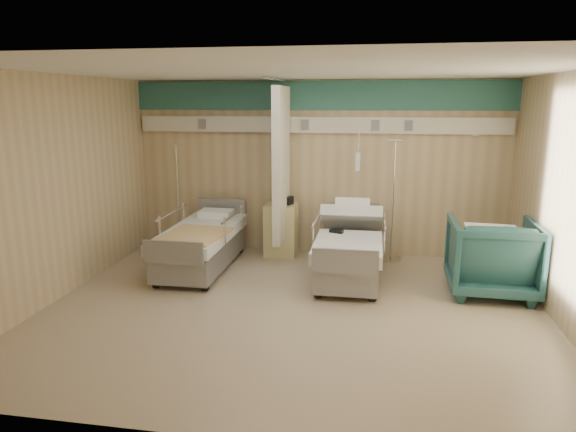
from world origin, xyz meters
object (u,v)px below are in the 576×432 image
Objects in this scene: bed_right at (349,256)px; iv_stand_right at (391,236)px; bedside_cabinet at (281,230)px; visitor_armchair at (492,257)px; iv_stand_left at (180,229)px; bed_left at (201,248)px.

bed_right is 1.14× the size of iv_stand_right.
iv_stand_right is at bearing 0.97° from bedside_cabinet.
iv_stand_right is (-1.24, 1.26, -0.11)m from visitor_armchair.
bedside_cabinet is 1.76m from iv_stand_right.
iv_stand_left is (-3.48, -0.08, -0.02)m from iv_stand_right.
visitor_armchair reaches higher than bed_left.
iv_stand_right is (2.81, 0.93, 0.07)m from bed_left.
bedside_cabinet is 3.24m from visitor_armchair.
iv_stand_right is at bearing 18.32° from bed_left.
bed_left is 1.14× the size of iv_stand_right.
bed_right is 2.54× the size of bedside_cabinet.
bed_right is at bearing -38.05° from bedside_cabinet.
iv_stand_left is at bearing 163.44° from bed_right.
iv_stand_right reaches higher than iv_stand_left.
visitor_armchair is (1.85, -0.33, 0.18)m from bed_right.
bed_left is (-2.20, 0.00, 0.00)m from bed_right.
iv_stand_left is (-0.67, 0.85, 0.05)m from bed_left.
visitor_armchair is at bearing -45.37° from iv_stand_right.
iv_stand_left is at bearing 128.17° from bed_left.
visitor_armchair is 0.61× the size of iv_stand_left.
bed_left is at bearing 180.00° from bed_right.
bedside_cabinet is at bearing 1.55° from iv_stand_left.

